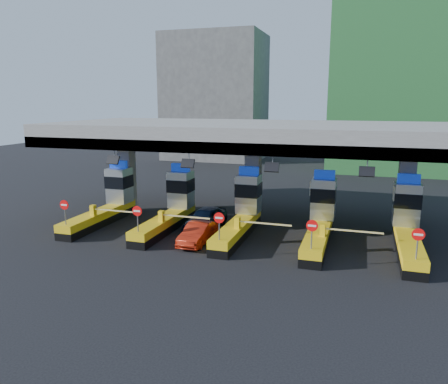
% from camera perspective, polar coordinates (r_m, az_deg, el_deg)
% --- Properties ---
extents(ground, '(120.00, 120.00, 0.00)m').
position_cam_1_polar(ground, '(28.66, 2.29, -5.43)').
color(ground, black).
rests_on(ground, ground).
extents(toll_canopy, '(28.00, 12.09, 7.00)m').
position_cam_1_polar(toll_canopy, '(30.24, 3.84, 7.32)').
color(toll_canopy, slate).
rests_on(toll_canopy, ground).
extents(toll_lane_far_left, '(4.43, 8.00, 4.16)m').
position_cam_1_polar(toll_lane_far_left, '(32.53, -14.79, -1.18)').
color(toll_lane_far_left, black).
rests_on(toll_lane_far_left, ground).
extents(toll_lane_left, '(4.43, 8.00, 4.16)m').
position_cam_1_polar(toll_lane_left, '(30.19, -6.74, -1.86)').
color(toll_lane_left, black).
rests_on(toll_lane_left, ground).
extents(toll_lane_center, '(4.43, 8.00, 4.16)m').
position_cam_1_polar(toll_lane_center, '(28.53, 2.46, -2.59)').
color(toll_lane_center, black).
rests_on(toll_lane_center, ground).
extents(toll_lane_right, '(4.43, 8.00, 4.16)m').
position_cam_1_polar(toll_lane_right, '(27.70, 12.51, -3.31)').
color(toll_lane_right, black).
rests_on(toll_lane_right, ground).
extents(toll_lane_far_right, '(4.43, 8.00, 4.16)m').
position_cam_1_polar(toll_lane_far_right, '(27.75, 22.86, -3.94)').
color(toll_lane_far_right, black).
rests_on(toll_lane_far_right, ground).
extents(bg_building_scaffold, '(18.00, 12.00, 28.00)m').
position_cam_1_polar(bg_building_scaffold, '(58.86, 23.22, 16.25)').
color(bg_building_scaffold, '#1E5926').
rests_on(bg_building_scaffold, ground).
extents(bg_building_concrete, '(14.00, 10.00, 18.00)m').
position_cam_1_polar(bg_building_concrete, '(65.92, -1.14, 12.23)').
color(bg_building_concrete, '#4C4C49').
rests_on(bg_building_concrete, ground).
extents(van, '(2.13, 4.49, 1.48)m').
position_cam_1_polar(van, '(29.40, -2.42, -3.47)').
color(van, black).
rests_on(van, ground).
extents(red_car, '(1.37, 3.82, 1.25)m').
position_cam_1_polar(red_car, '(26.60, -3.44, -5.40)').
color(red_car, '#991C0B').
rests_on(red_car, ground).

